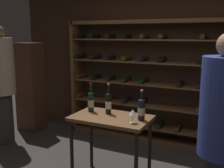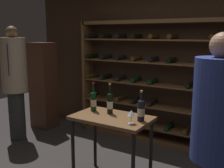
{
  "view_description": "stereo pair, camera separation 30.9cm",
  "coord_description": "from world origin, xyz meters",
  "px_view_note": "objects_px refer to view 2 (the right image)",
  "views": [
    {
      "loc": [
        1.3,
        -2.42,
        1.82
      ],
      "look_at": [
        -0.04,
        0.31,
        1.26
      ],
      "focal_mm": 43.52,
      "sensor_mm": 36.0,
      "label": 1
    },
    {
      "loc": [
        1.57,
        -2.27,
        1.82
      ],
      "look_at": [
        -0.04,
        0.31,
        1.26
      ],
      "focal_mm": 43.52,
      "sensor_mm": 36.0,
      "label": 2
    }
  ],
  "objects_px": {
    "person_guest_khaki": "(217,134)",
    "wine_bottle_amber_reserve": "(110,103)",
    "tasting_table": "(112,126)",
    "wine_rack": "(161,83)",
    "wine_bottle_black_capsule": "(141,110)",
    "wine_glass_stemmed_left": "(131,113)",
    "display_cabinet": "(43,85)",
    "person_bystander_dark_jacket": "(15,78)",
    "wine_bottle_red_label": "(93,101)"
  },
  "relations": [
    {
      "from": "wine_rack",
      "to": "wine_bottle_red_label",
      "type": "bearing_deg",
      "value": -103.39
    },
    {
      "from": "person_guest_khaki",
      "to": "wine_bottle_amber_reserve",
      "type": "distance_m",
      "value": 1.43
    },
    {
      "from": "tasting_table",
      "to": "wine_bottle_red_label",
      "type": "bearing_deg",
      "value": 165.84
    },
    {
      "from": "wine_rack",
      "to": "tasting_table",
      "type": "bearing_deg",
      "value": -90.61
    },
    {
      "from": "display_cabinet",
      "to": "wine_bottle_black_capsule",
      "type": "bearing_deg",
      "value": -21.43
    },
    {
      "from": "person_guest_khaki",
      "to": "display_cabinet",
      "type": "xyz_separation_m",
      "value": [
        -3.5,
        1.45,
        -0.19
      ]
    },
    {
      "from": "display_cabinet",
      "to": "wine_bottle_black_capsule",
      "type": "distance_m",
      "value": 2.8
    },
    {
      "from": "wine_bottle_black_capsule",
      "to": "display_cabinet",
      "type": "bearing_deg",
      "value": 158.57
    },
    {
      "from": "display_cabinet",
      "to": "person_bystander_dark_jacket",
      "type": "bearing_deg",
      "value": -84.53
    },
    {
      "from": "display_cabinet",
      "to": "wine_bottle_amber_reserve",
      "type": "relative_size",
      "value": 4.35
    },
    {
      "from": "tasting_table",
      "to": "wine_bottle_amber_reserve",
      "type": "bearing_deg",
      "value": 131.81
    },
    {
      "from": "person_guest_khaki",
      "to": "display_cabinet",
      "type": "distance_m",
      "value": 3.79
    },
    {
      "from": "person_bystander_dark_jacket",
      "to": "wine_bottle_black_capsule",
      "type": "relative_size",
      "value": 5.51
    },
    {
      "from": "display_cabinet",
      "to": "wine_bottle_amber_reserve",
      "type": "xyz_separation_m",
      "value": [
        2.15,
        -0.96,
        0.16
      ]
    },
    {
      "from": "wine_bottle_amber_reserve",
      "to": "display_cabinet",
      "type": "bearing_deg",
      "value": 155.9
    },
    {
      "from": "display_cabinet",
      "to": "wine_bottle_black_capsule",
      "type": "relative_size",
      "value": 4.69
    },
    {
      "from": "tasting_table",
      "to": "person_guest_khaki",
      "type": "bearing_deg",
      "value": -17.24
    },
    {
      "from": "wine_rack",
      "to": "wine_bottle_black_capsule",
      "type": "height_order",
      "value": "wine_rack"
    },
    {
      "from": "tasting_table",
      "to": "person_bystander_dark_jacket",
      "type": "distance_m",
      "value": 2.22
    },
    {
      "from": "wine_bottle_red_label",
      "to": "wine_glass_stemmed_left",
      "type": "relative_size",
      "value": 2.37
    },
    {
      "from": "wine_rack",
      "to": "wine_bottle_black_capsule",
      "type": "xyz_separation_m",
      "value": [
        0.35,
        -1.48,
        -0.04
      ]
    },
    {
      "from": "display_cabinet",
      "to": "wine_bottle_black_capsule",
      "type": "xyz_separation_m",
      "value": [
        2.6,
        -1.02,
        0.15
      ]
    },
    {
      "from": "wine_rack",
      "to": "wine_glass_stemmed_left",
      "type": "bearing_deg",
      "value": -79.36
    },
    {
      "from": "person_guest_khaki",
      "to": "display_cabinet",
      "type": "relative_size",
      "value": 1.11
    },
    {
      "from": "person_bystander_dark_jacket",
      "to": "wine_glass_stemmed_left",
      "type": "relative_size",
      "value": 12.53
    },
    {
      "from": "wine_rack",
      "to": "wine_bottle_amber_reserve",
      "type": "xyz_separation_m",
      "value": [
        -0.1,
        -1.42,
        -0.04
      ]
    },
    {
      "from": "tasting_table",
      "to": "wine_bottle_black_capsule",
      "type": "distance_m",
      "value": 0.45
    },
    {
      "from": "person_guest_khaki",
      "to": "display_cabinet",
      "type": "height_order",
      "value": "person_guest_khaki"
    },
    {
      "from": "person_guest_khaki",
      "to": "wine_bottle_black_capsule",
      "type": "bearing_deg",
      "value": 41.87
    },
    {
      "from": "person_guest_khaki",
      "to": "wine_bottle_black_capsule",
      "type": "relative_size",
      "value": 5.19
    },
    {
      "from": "wine_rack",
      "to": "person_guest_khaki",
      "type": "relative_size",
      "value": 1.67
    },
    {
      "from": "tasting_table",
      "to": "wine_rack",
      "type": "bearing_deg",
      "value": 89.39
    },
    {
      "from": "display_cabinet",
      "to": "wine_bottle_red_label",
      "type": "height_order",
      "value": "display_cabinet"
    },
    {
      "from": "display_cabinet",
      "to": "wine_bottle_amber_reserve",
      "type": "distance_m",
      "value": 2.36
    },
    {
      "from": "person_guest_khaki",
      "to": "wine_bottle_red_label",
      "type": "xyz_separation_m",
      "value": [
        -1.59,
        0.47,
        -0.03
      ]
    },
    {
      "from": "person_guest_khaki",
      "to": "wine_bottle_black_capsule",
      "type": "height_order",
      "value": "person_guest_khaki"
    },
    {
      "from": "wine_rack",
      "to": "person_bystander_dark_jacket",
      "type": "distance_m",
      "value": 2.48
    },
    {
      "from": "wine_rack",
      "to": "tasting_table",
      "type": "distance_m",
      "value": 1.54
    },
    {
      "from": "tasting_table",
      "to": "wine_bottle_amber_reserve",
      "type": "distance_m",
      "value": 0.28
    },
    {
      "from": "person_bystander_dark_jacket",
      "to": "wine_bottle_black_capsule",
      "type": "height_order",
      "value": "person_bystander_dark_jacket"
    },
    {
      "from": "wine_bottle_red_label",
      "to": "wine_glass_stemmed_left",
      "type": "bearing_deg",
      "value": -16.53
    },
    {
      "from": "tasting_table",
      "to": "wine_bottle_amber_reserve",
      "type": "xyz_separation_m",
      "value": [
        -0.08,
        0.09,
        0.26
      ]
    },
    {
      "from": "wine_rack",
      "to": "display_cabinet",
      "type": "xyz_separation_m",
      "value": [
        -2.25,
        -0.46,
        -0.19
      ]
    },
    {
      "from": "person_bystander_dark_jacket",
      "to": "wine_bottle_amber_reserve",
      "type": "xyz_separation_m",
      "value": [
        2.08,
        -0.25,
        -0.1
      ]
    },
    {
      "from": "display_cabinet",
      "to": "wine_glass_stemmed_left",
      "type": "height_order",
      "value": "display_cabinet"
    },
    {
      "from": "display_cabinet",
      "to": "wine_glass_stemmed_left",
      "type": "bearing_deg",
      "value": -24.51
    },
    {
      "from": "tasting_table",
      "to": "person_guest_khaki",
      "type": "height_order",
      "value": "person_guest_khaki"
    },
    {
      "from": "wine_glass_stemmed_left",
      "to": "wine_bottle_amber_reserve",
      "type": "bearing_deg",
      "value": 153.38
    },
    {
      "from": "wine_bottle_amber_reserve",
      "to": "wine_glass_stemmed_left",
      "type": "distance_m",
      "value": 0.45
    },
    {
      "from": "wine_bottle_amber_reserve",
      "to": "wine_bottle_red_label",
      "type": "distance_m",
      "value": 0.24
    }
  ]
}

